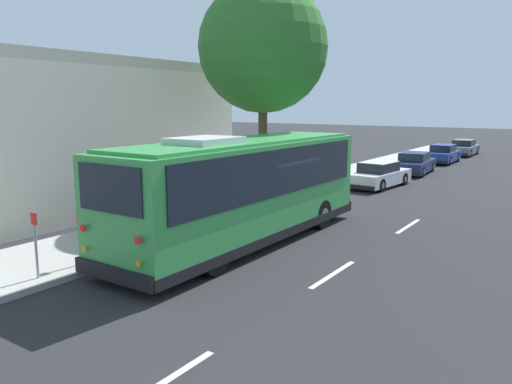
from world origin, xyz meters
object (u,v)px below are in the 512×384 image
at_px(shuttle_bus, 244,186).
at_px(parked_sedan_navy, 414,164).
at_px(parked_sedan_blue, 443,154).
at_px(sign_post_far, 80,238).
at_px(fire_hydrant, 314,184).
at_px(parked_sedan_white, 379,175).
at_px(sign_post_near, 36,245).
at_px(parked_sedan_gray, 464,148).
at_px(street_tree, 265,39).

bearing_deg(shuttle_bus, parked_sedan_navy, 1.38).
bearing_deg(shuttle_bus, parked_sedan_blue, 1.02).
xyz_separation_m(sign_post_far, fire_hydrant, (12.62, -0.05, -0.28)).
xyz_separation_m(parked_sedan_navy, sign_post_far, (-22.70, 1.60, 0.23)).
distance_m(parked_sedan_white, parked_sedan_blue, 12.66).
bearing_deg(sign_post_near, parked_sedan_gray, -2.56).
relative_size(shuttle_bus, sign_post_far, 7.72).
bearing_deg(parked_sedan_gray, fire_hydrant, 175.53).
distance_m(parked_sedan_navy, sign_post_far, 22.75).
relative_size(parked_sedan_white, parked_sedan_blue, 1.08).
height_order(parked_sedan_navy, street_tree, street_tree).
height_order(parked_sedan_blue, fire_hydrant, parked_sedan_blue).
bearing_deg(fire_hydrant, parked_sedan_gray, -3.96).
bearing_deg(parked_sedan_white, sign_post_near, 179.79).
height_order(shuttle_bus, parked_sedan_gray, shuttle_bus).
bearing_deg(street_tree, parked_sedan_white, -14.71).
xyz_separation_m(street_tree, sign_post_far, (-9.11, -0.39, -5.84)).
xyz_separation_m(parked_sedan_white, fire_hydrant, (-4.11, 1.56, -0.05)).
bearing_deg(parked_sedan_blue, sign_post_near, 176.49).
relative_size(parked_sedan_blue, parked_sedan_gray, 0.91).
bearing_deg(sign_post_near, shuttle_bus, -19.37).
distance_m(parked_sedan_gray, sign_post_near, 37.16).
height_order(parked_sedan_navy, sign_post_near, sign_post_near).
distance_m(parked_sedan_navy, parked_sedan_blue, 6.69).
bearing_deg(parked_sedan_gray, sign_post_far, 176.84).
relative_size(parked_sedan_navy, sign_post_far, 3.46).
height_order(parked_sedan_gray, sign_post_near, sign_post_near).
distance_m(shuttle_bus, sign_post_far, 4.90).
xyz_separation_m(parked_sedan_blue, sign_post_far, (-29.39, 1.62, 0.22)).
height_order(sign_post_near, fire_hydrant, sign_post_near).
bearing_deg(parked_sedan_navy, sign_post_near, 172.13).
bearing_deg(parked_sedan_white, fire_hydrant, 164.11).
distance_m(shuttle_bus, parked_sedan_blue, 25.03).
xyz_separation_m(parked_sedan_white, parked_sedan_gray, (19.17, -0.05, -0.00)).
bearing_deg(parked_sedan_white, parked_sedan_gray, 4.78).
xyz_separation_m(shuttle_bus, parked_sedan_white, (12.34, 0.36, -1.17)).
bearing_deg(parked_sedan_blue, parked_sedan_gray, -0.86).
distance_m(parked_sedan_white, parked_sedan_navy, 5.97).
relative_size(parked_sedan_gray, fire_hydrant, 5.66).
height_order(parked_sedan_gray, fire_hydrant, parked_sedan_gray).
bearing_deg(fire_hydrant, parked_sedan_navy, -8.73).
bearing_deg(sign_post_near, parked_sedan_navy, -3.82).
relative_size(street_tree, sign_post_far, 7.16).
distance_m(parked_sedan_blue, sign_post_far, 29.44).
bearing_deg(sign_post_near, sign_post_far, -0.00).
bearing_deg(parked_sedan_blue, fire_hydrant, 174.17).
height_order(parked_sedan_blue, parked_sedan_gray, parked_sedan_blue).
height_order(parked_sedan_white, sign_post_far, sign_post_far).
bearing_deg(parked_sedan_white, street_tree, 170.21).
bearing_deg(sign_post_far, street_tree, 2.44).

